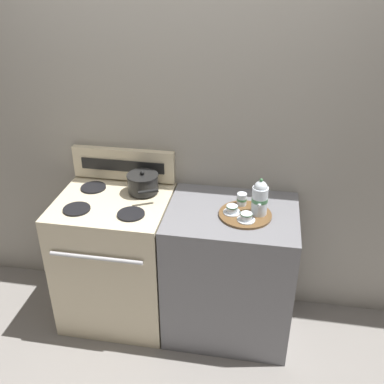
{
  "coord_description": "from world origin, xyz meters",
  "views": [
    {
      "loc": [
        0.5,
        -2.25,
        2.26
      ],
      "look_at": [
        0.1,
        0.05,
        0.96
      ],
      "focal_mm": 42.0,
      "sensor_mm": 36.0,
      "label": 1
    }
  ],
  "objects_px": {
    "teapot": "(260,198)",
    "creamer_jug": "(242,199)",
    "teacup_right": "(246,217)",
    "stove": "(117,259)",
    "saucepan": "(143,183)",
    "serving_tray": "(245,215)",
    "teacup_left": "(232,209)"
  },
  "relations": [
    {
      "from": "teacup_right",
      "to": "stove",
      "type": "bearing_deg",
      "value": 173.05
    },
    {
      "from": "creamer_jug",
      "to": "serving_tray",
      "type": "bearing_deg",
      "value": -73.65
    },
    {
      "from": "serving_tray",
      "to": "creamer_jug",
      "type": "relative_size",
      "value": 4.13
    },
    {
      "from": "teacup_left",
      "to": "teacup_right",
      "type": "distance_m",
      "value": 0.11
    },
    {
      "from": "teapot",
      "to": "teacup_left",
      "type": "height_order",
      "value": "teapot"
    },
    {
      "from": "teapot",
      "to": "creamer_jug",
      "type": "xyz_separation_m",
      "value": [
        -0.1,
        0.08,
        -0.07
      ]
    },
    {
      "from": "creamer_jug",
      "to": "saucepan",
      "type": "bearing_deg",
      "value": 174.1
    },
    {
      "from": "serving_tray",
      "to": "teapot",
      "type": "distance_m",
      "value": 0.14
    },
    {
      "from": "serving_tray",
      "to": "teacup_right",
      "type": "distance_m",
      "value": 0.08
    },
    {
      "from": "stove",
      "to": "teacup_left",
      "type": "height_order",
      "value": "teacup_left"
    },
    {
      "from": "creamer_jug",
      "to": "stove",
      "type": "bearing_deg",
      "value": -174.93
    },
    {
      "from": "saucepan",
      "to": "stove",
      "type": "bearing_deg",
      "value": -141.19
    },
    {
      "from": "saucepan",
      "to": "creamer_jug",
      "type": "height_order",
      "value": "saucepan"
    },
    {
      "from": "serving_tray",
      "to": "creamer_jug",
      "type": "height_order",
      "value": "creamer_jug"
    },
    {
      "from": "teacup_right",
      "to": "creamer_jug",
      "type": "xyz_separation_m",
      "value": [
        -0.04,
        0.17,
        0.01
      ]
    },
    {
      "from": "teapot",
      "to": "teacup_left",
      "type": "bearing_deg",
      "value": -173.48
    },
    {
      "from": "teapot",
      "to": "teacup_right",
      "type": "height_order",
      "value": "teapot"
    },
    {
      "from": "teapot",
      "to": "creamer_jug",
      "type": "distance_m",
      "value": 0.15
    },
    {
      "from": "teapot",
      "to": "teacup_right",
      "type": "distance_m",
      "value": 0.14
    },
    {
      "from": "saucepan",
      "to": "creamer_jug",
      "type": "relative_size",
      "value": 3.72
    },
    {
      "from": "serving_tray",
      "to": "teapot",
      "type": "bearing_deg",
      "value": 10.54
    },
    {
      "from": "stove",
      "to": "creamer_jug",
      "type": "bearing_deg",
      "value": 5.07
    },
    {
      "from": "teapot",
      "to": "creamer_jug",
      "type": "height_order",
      "value": "teapot"
    },
    {
      "from": "serving_tray",
      "to": "teapot",
      "type": "height_order",
      "value": "teapot"
    },
    {
      "from": "stove",
      "to": "teacup_left",
      "type": "distance_m",
      "value": 0.88
    },
    {
      "from": "saucepan",
      "to": "teacup_left",
      "type": "bearing_deg",
      "value": -16.18
    },
    {
      "from": "stove",
      "to": "serving_tray",
      "type": "bearing_deg",
      "value": -2.02
    },
    {
      "from": "teacup_right",
      "to": "teapot",
      "type": "bearing_deg",
      "value": 52.61
    },
    {
      "from": "stove",
      "to": "creamer_jug",
      "type": "height_order",
      "value": "creamer_jug"
    },
    {
      "from": "serving_tray",
      "to": "teacup_right",
      "type": "height_order",
      "value": "teacup_right"
    },
    {
      "from": "stove",
      "to": "saucepan",
      "type": "bearing_deg",
      "value": 38.81
    },
    {
      "from": "saucepan",
      "to": "teacup_left",
      "type": "xyz_separation_m",
      "value": [
        0.57,
        -0.17,
        -0.03
      ]
    }
  ]
}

